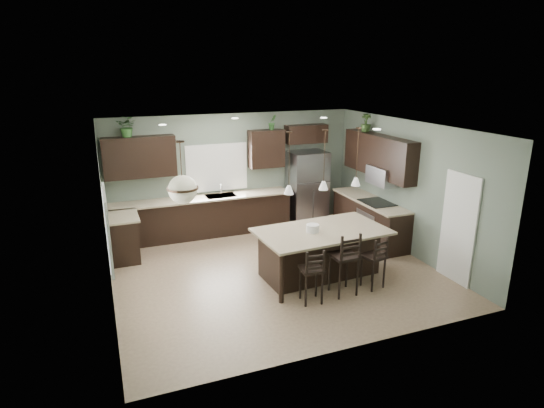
{
  "coord_description": "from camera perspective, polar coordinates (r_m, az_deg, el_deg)",
  "views": [
    {
      "loc": [
        -2.99,
        -7.56,
        3.83
      ],
      "look_at": [
        0.1,
        0.4,
        1.25
      ],
      "focal_mm": 30.0,
      "sensor_mm": 36.0,
      "label": 1
    }
  ],
  "objects": [
    {
      "name": "ground",
      "position": [
        8.99,
        0.33,
        -8.41
      ],
      "size": [
        6.0,
        6.0,
        0.0
      ],
      "primitive_type": "plane",
      "color": "#9E8466",
      "rests_on": "ground"
    },
    {
      "name": "faucet",
      "position": [
        10.65,
        -6.42,
        1.75
      ],
      "size": [
        0.02,
        0.02,
        0.28
      ],
      "primitive_type": "cylinder",
      "color": "silver",
      "rests_on": "back_countertop"
    },
    {
      "name": "chandelier",
      "position": [
        6.96,
        -11.28,
        3.9
      ],
      "size": [
        0.48,
        0.48,
        0.97
      ],
      "primitive_type": null,
      "color": "beige",
      "rests_on": "room_shell"
    },
    {
      "name": "right_upper_cabs",
      "position": [
        10.42,
        13.23,
        5.97
      ],
      "size": [
        0.34,
        2.35,
        0.9
      ],
      "primitive_type": "cube",
      "color": "black",
      "rests_on": "room_shell"
    },
    {
      "name": "pendant_left",
      "position": [
        7.81,
        2.16,
        5.12
      ],
      "size": [
        0.17,
        0.17,
        1.1
      ],
      "primitive_type": null,
      "color": "white",
      "rests_on": "room_shell"
    },
    {
      "name": "room_shell",
      "position": [
        8.4,
        0.35,
        2.12
      ],
      "size": [
        6.0,
        6.0,
        6.0
      ],
      "color": "slate",
      "rests_on": "ground"
    },
    {
      "name": "wall_oven_front",
      "position": [
        10.35,
        11.54,
        -2.61
      ],
      "size": [
        0.01,
        0.72,
        0.6
      ],
      "primitive_type": "cube",
      "color": "gray",
      "rests_on": "right_lower_cabs"
    },
    {
      "name": "microwave",
      "position": [
        10.25,
        13.71,
        3.48
      ],
      "size": [
        0.4,
        0.75,
        0.4
      ],
      "primitive_type": "cube",
      "color": "gray",
      "rests_on": "right_upper_cabs"
    },
    {
      "name": "right_countertop",
      "position": [
        10.57,
        12.19,
        0.45
      ],
      "size": [
        0.66,
        2.35,
        0.04
      ],
      "primitive_type": "cube",
      "color": "#BAAD8C",
      "rests_on": "right_lower_cabs"
    },
    {
      "name": "back_upper_right",
      "position": [
        10.99,
        -0.72,
        6.96
      ],
      "size": [
        0.85,
        0.34,
        0.9
      ],
      "primitive_type": "cube",
      "color": "black",
      "rests_on": "room_shell"
    },
    {
      "name": "bar_stool_center",
      "position": [
        8.02,
        9.01,
        -7.29
      ],
      "size": [
        0.44,
        0.44,
        1.17
      ],
      "primitive_type": "cube",
      "rotation": [
        0.0,
        0.0,
        0.02
      ],
      "color": "black",
      "rests_on": "ground"
    },
    {
      "name": "pendant_center",
      "position": [
        8.14,
        6.58,
        5.51
      ],
      "size": [
        0.17,
        0.17,
        1.1
      ],
      "primitive_type": null,
      "color": "silver",
      "rests_on": "room_shell"
    },
    {
      "name": "refrigerator",
      "position": [
        11.39,
        4.41,
        1.98
      ],
      "size": [
        0.9,
        0.74,
        1.85
      ],
      "primitive_type": "cube",
      "color": "#93929A",
      "rests_on": "ground"
    },
    {
      "name": "back_lower_cabs",
      "position": [
        10.78,
        -8.69,
        -1.66
      ],
      "size": [
        4.2,
        0.6,
        0.9
      ],
      "primitive_type": "cube",
      "color": "black",
      "rests_on": "ground"
    },
    {
      "name": "pendant_right",
      "position": [
        8.52,
        10.64,
        5.84
      ],
      "size": [
        0.17,
        0.17,
        1.1
      ],
      "primitive_type": null,
      "color": "silver",
      "rests_on": "room_shell"
    },
    {
      "name": "plant_right_wall",
      "position": [
        10.75,
        11.71,
        9.96
      ],
      "size": [
        0.31,
        0.31,
        0.42
      ],
      "primitive_type": "imported",
      "rotation": [
        0.0,
        0.0,
        -0.4
      ],
      "color": "#2E4920",
      "rests_on": "right_upper_cabs"
    },
    {
      "name": "right_lower_cabs",
      "position": [
        10.72,
        12.13,
        -1.95
      ],
      "size": [
        0.6,
        2.35,
        0.9
      ],
      "primitive_type": "cube",
      "color": "black",
      "rests_on": "ground"
    },
    {
      "name": "kitchen_island",
      "position": [
        8.67,
        6.19,
        -6.16
      ],
      "size": [
        2.49,
        1.51,
        0.92
      ],
      "primitive_type": "cube",
      "rotation": [
        0.0,
        0.0,
        0.06
      ],
      "color": "black",
      "rests_on": "ground"
    },
    {
      "name": "back_upper_left",
      "position": [
        10.35,
        -16.29,
        5.67
      ],
      "size": [
        1.55,
        0.34,
        0.9
      ],
      "primitive_type": "cube",
      "color": "black",
      "rests_on": "room_shell"
    },
    {
      "name": "fridge_header",
      "position": [
        11.35,
        4.3,
        8.76
      ],
      "size": [
        1.05,
        0.34,
        0.45
      ],
      "primitive_type": "cube",
      "color": "black",
      "rests_on": "room_shell"
    },
    {
      "name": "bar_stool_left",
      "position": [
        7.72,
        4.97,
        -8.87
      ],
      "size": [
        0.4,
        0.4,
        0.99
      ],
      "primitive_type": "cube",
      "rotation": [
        0.0,
        0.0,
        -0.11
      ],
      "color": "black",
      "rests_on": "ground"
    },
    {
      "name": "cooktop",
      "position": [
        10.35,
        13.03,
        0.18
      ],
      "size": [
        0.58,
        0.75,
        0.02
      ],
      "primitive_type": "cube",
      "color": "black",
      "rests_on": "right_countertop"
    },
    {
      "name": "serving_dish",
      "position": [
        8.38,
        5.13,
        -3.04
      ],
      "size": [
        0.24,
        0.24,
        0.14
      ],
      "primitive_type": "cylinder",
      "color": "silver",
      "rests_on": "kitchen_island"
    },
    {
      "name": "window_left",
      "position": [
        7.13,
        -20.04,
        -2.89
      ],
      "size": [
        0.02,
        1.1,
        1.0
      ],
      "primitive_type": "cube",
      "color": "white",
      "rests_on": "room_shell"
    },
    {
      "name": "back_countertop",
      "position": [
        10.62,
        -8.78,
        0.71
      ],
      "size": [
        4.2,
        0.66,
        0.04
      ],
      "primitive_type": "cube",
      "color": "#BAAD8C",
      "rests_on": "back_lower_cabs"
    },
    {
      "name": "pantry_door",
      "position": [
        8.92,
        22.33,
        -2.86
      ],
      "size": [
        0.04,
        0.82,
        2.04
      ],
      "primitive_type": "cube",
      "color": "white",
      "rests_on": "ground"
    },
    {
      "name": "plant_back_left",
      "position": [
        10.2,
        -17.72,
        9.26
      ],
      "size": [
        0.52,
        0.49,
        0.45
      ],
      "primitive_type": "imported",
      "rotation": [
        0.0,
        0.0,
        -0.43
      ],
      "color": "#2B5726",
      "rests_on": "back_upper_left"
    },
    {
      "name": "sink_inset",
      "position": [
        10.72,
        -6.44,
        1.04
      ],
      "size": [
        0.7,
        0.45,
        0.01
      ],
      "primitive_type": "cube",
      "color": "gray",
      "rests_on": "back_countertop"
    },
    {
      "name": "bar_stool_right",
      "position": [
        8.38,
        12.6,
        -7.1
      ],
      "size": [
        0.43,
        0.43,
        0.98
      ],
      "primitive_type": "cube",
      "rotation": [
        0.0,
        0.0,
        0.21
      ],
      "color": "black",
      "rests_on": "ground"
    },
    {
      "name": "left_return_countertop",
      "position": [
        9.71,
        -18.39,
        -1.51
      ],
      "size": [
        0.66,
        0.96,
        0.04
      ],
      "primitive_type": "cube",
      "color": "#BAAD8C",
      "rests_on": "left_return_cabs"
    },
    {
      "name": "window_back",
      "position": [
        10.86,
        -6.96,
        4.57
      ],
      "size": [
        1.35,
        0.02,
        1.0
      ],
      "primitive_type": "cube",
      "color": "white",
      "rests_on": "room_shell"
    },
    {
      "name": "left_return_cabs",
      "position": [
        9.86,
        -18.25,
        -4.12
      ],
      "size": [
        0.6,
        0.9,
        0.9
      ],
      "primitive_type": "cube",
      "color": "black",
      "rests_on": "ground"
    },
    {
      "name": "plant_back_right",
      "position": [
        10.92,
        0.05,
        10.24
      ],
      "size": [
        0.22,
        0.19,
        0.36
      ],
      "primitive_type": "imported",
      "rotation": [
        0.0,
        0.0,
        0.18
      ],
      "color": "#2C5A27",
      "rests_on": "back_upper_right"
    }
  ]
}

